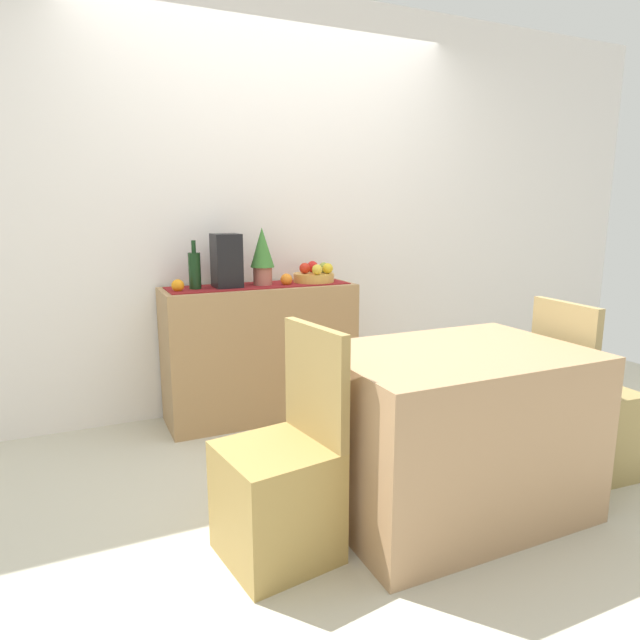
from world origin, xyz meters
TOP-DOWN VIEW (x-y plane):
  - ground_plane at (0.00, 0.00)m, footprint 6.40×6.40m
  - room_wall_rear at (0.00, 1.18)m, footprint 6.40×0.06m
  - sideboard_console at (-0.20, 0.92)m, footprint 1.21×0.42m
  - table_runner at (-0.20, 0.92)m, footprint 1.13×0.32m
  - fruit_bowl at (0.17, 0.92)m, footprint 0.27×0.27m
  - apple_rear at (0.16, 0.83)m, footprint 0.07×0.07m
  - apple_center at (0.19, 0.98)m, footprint 0.07×0.07m
  - apple_left at (0.11, 0.92)m, footprint 0.07×0.07m
  - apple_front at (0.25, 0.87)m, footprint 0.07×0.07m
  - apple_right at (0.25, 0.94)m, footprint 0.07×0.07m
  - wine_bottle at (-0.60, 0.92)m, footprint 0.07×0.07m
  - coffee_maker at (-0.41, 0.92)m, footprint 0.16×0.18m
  - potted_plant at (-0.18, 0.92)m, footprint 0.15×0.15m
  - orange_loose_mid at (-0.71, 0.87)m, footprint 0.07×0.07m
  - orange_loose_end at (-0.04, 0.87)m, footprint 0.08×0.08m
  - dining_table at (0.20, -0.52)m, footprint 1.10×0.77m
  - chair_near_window at (-0.61, -0.52)m, footprint 0.46×0.46m
  - chair_by_corner at (1.02, -0.52)m, footprint 0.43×0.43m

SIDE VIEW (x-z plane):
  - ground_plane at x=0.00m, z-range -0.02..0.00m
  - chair_near_window at x=-0.61m, z-range -0.18..0.72m
  - chair_by_corner at x=1.02m, z-range -0.18..0.72m
  - dining_table at x=0.20m, z-range 0.00..0.74m
  - sideboard_console at x=-0.20m, z-range 0.00..0.86m
  - table_runner at x=-0.20m, z-range 0.86..0.86m
  - fruit_bowl at x=0.17m, z-range 0.86..0.92m
  - orange_loose_mid at x=-0.71m, z-range 0.86..0.93m
  - orange_loose_end at x=-0.04m, z-range 0.86..0.93m
  - apple_rear at x=0.16m, z-range 0.92..0.99m
  - apple_right at x=0.25m, z-range 0.92..0.99m
  - apple_front at x=0.25m, z-range 0.92..0.99m
  - apple_left at x=0.11m, z-range 0.92..0.99m
  - apple_center at x=0.19m, z-range 0.92..1.00m
  - wine_bottle at x=-0.60m, z-range 0.83..1.12m
  - coffee_maker at x=-0.41m, z-range 0.86..1.19m
  - potted_plant at x=-0.18m, z-range 0.88..1.24m
  - room_wall_rear at x=0.00m, z-range 0.00..2.70m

